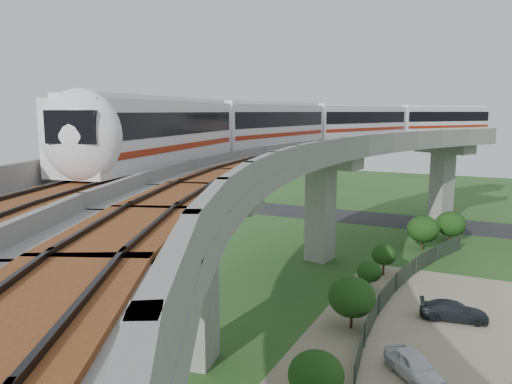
% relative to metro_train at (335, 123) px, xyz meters
% --- Properties ---
extents(ground, '(160.00, 160.00, 0.00)m').
position_rel_metro_train_xyz_m(ground, '(-1.57, -12.01, -12.31)').
color(ground, '#274D1F').
rests_on(ground, ground).
extents(dirt_lot, '(18.00, 26.00, 0.04)m').
position_rel_metro_train_xyz_m(dirt_lot, '(12.43, -14.01, -12.29)').
color(dirt_lot, gray).
rests_on(dirt_lot, ground).
extents(asphalt_road, '(60.00, 8.00, 0.03)m').
position_rel_metro_train_xyz_m(asphalt_road, '(-1.57, 17.99, -12.29)').
color(asphalt_road, '#232326').
rests_on(asphalt_road, ground).
extents(viaduct, '(19.58, 73.98, 11.40)m').
position_rel_metro_train_xyz_m(viaduct, '(2.27, -12.01, -3.26)').
color(viaduct, '#99968E').
rests_on(viaduct, ground).
extents(metro_train, '(17.66, 60.03, 3.64)m').
position_rel_metro_train_xyz_m(metro_train, '(0.00, 0.00, 0.00)').
color(metro_train, white).
rests_on(metro_train, ground).
extents(fence, '(3.87, 38.73, 1.50)m').
position_rel_metro_train_xyz_m(fence, '(8.18, -12.01, -11.56)').
color(fence, '#2D382D').
rests_on(fence, ground).
extents(tree_0, '(3.04, 3.04, 3.13)m').
position_rel_metro_train_xyz_m(tree_0, '(9.47, 10.42, -10.47)').
color(tree_0, '#382314').
rests_on(tree_0, ground).
extents(tree_1, '(3.08, 3.08, 3.37)m').
position_rel_metro_train_xyz_m(tree_1, '(7.33, 5.84, -10.25)').
color(tree_1, '#382314').
rests_on(tree_1, ground).
extents(tree_2, '(1.99, 1.99, 2.61)m').
position_rel_metro_train_xyz_m(tree_2, '(5.51, -3.68, -10.55)').
color(tree_2, '#382314').
rests_on(tree_2, ground).
extents(tree_3, '(1.87, 1.87, 2.27)m').
position_rel_metro_train_xyz_m(tree_3, '(5.26, -7.64, -10.83)').
color(tree_3, '#382314').
rests_on(tree_3, ground).
extents(tree_4, '(2.91, 2.91, 3.30)m').
position_rel_metro_train_xyz_m(tree_4, '(5.80, -14.76, -10.25)').
color(tree_4, '#382314').
rests_on(tree_4, ground).
extents(tree_5, '(2.51, 2.51, 2.88)m').
position_rel_metro_train_xyz_m(tree_5, '(6.68, -24.04, -10.50)').
color(tree_5, '#382314').
rests_on(tree_5, ground).
extents(car_white, '(3.72, 3.91, 1.31)m').
position_rel_metro_train_xyz_m(car_white, '(10.18, -19.13, -11.61)').
color(car_white, white).
rests_on(car_white, dirt_lot).
extents(car_dark, '(4.40, 2.37, 1.21)m').
position_rel_metro_train_xyz_m(car_dark, '(11.41, -10.68, -11.66)').
color(car_dark, black).
rests_on(car_dark, dirt_lot).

